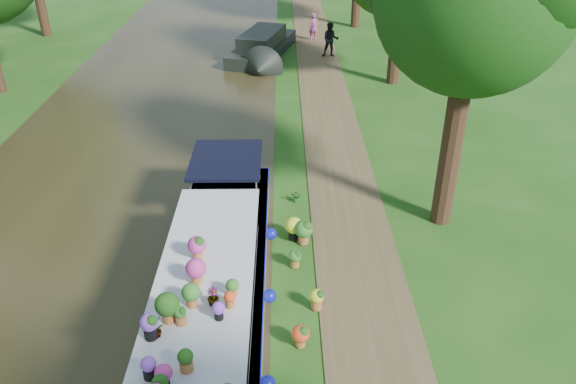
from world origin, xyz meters
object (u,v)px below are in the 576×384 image
(pedestrian_pink, at_px, (314,27))
(pedestrian_dark, at_px, (331,40))
(plant_boat, at_px, (207,322))
(second_boat, at_px, (262,47))

(pedestrian_pink, relative_size, pedestrian_dark, 0.85)
(pedestrian_pink, bearing_deg, pedestrian_dark, -90.99)
(pedestrian_dark, bearing_deg, pedestrian_pink, 105.38)
(pedestrian_pink, bearing_deg, plant_boat, -111.06)
(plant_boat, bearing_deg, pedestrian_pink, 82.12)
(second_boat, distance_m, pedestrian_pink, 4.49)
(plant_boat, height_order, pedestrian_dark, plant_boat)
(plant_boat, xyz_separation_m, pedestrian_dark, (4.14, 21.30, 0.08))
(plant_boat, distance_m, pedestrian_dark, 21.70)
(second_boat, xyz_separation_m, pedestrian_dark, (3.64, 0.05, 0.36))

